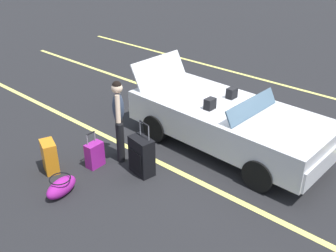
% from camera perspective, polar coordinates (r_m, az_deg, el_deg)
% --- Properties ---
extents(ground_plane, '(80.00, 80.00, 0.00)m').
position_cam_1_polar(ground_plane, '(8.27, 8.54, -2.99)').
color(ground_plane, black).
extents(lot_line_near, '(18.00, 0.12, 0.01)m').
position_cam_1_polar(lot_line_near, '(7.31, 2.48, -7.24)').
color(lot_line_near, '#EAE066').
rests_on(lot_line_near, ground_plane).
extents(lot_line_mid, '(18.00, 0.12, 0.01)m').
position_cam_1_polar(lot_line_mid, '(9.28, 13.01, 0.19)').
color(lot_line_mid, '#EAE066').
rests_on(lot_line_mid, ground_plane).
extents(lot_line_far, '(18.00, 0.12, 0.01)m').
position_cam_1_polar(lot_line_far, '(11.55, 19.63, 4.88)').
color(lot_line_far, '#EAE066').
rests_on(lot_line_far, ground_plane).
extents(convertible_car, '(4.26, 1.96, 1.51)m').
position_cam_1_polar(convertible_car, '(7.89, 10.00, 0.20)').
color(convertible_car, silver).
rests_on(convertible_car, ground_plane).
extents(suitcase_large_black, '(0.52, 0.37, 1.04)m').
position_cam_1_polar(suitcase_large_black, '(7.18, -3.93, -4.44)').
color(suitcase_large_black, black).
rests_on(suitcase_large_black, ground_plane).
extents(suitcase_medium_bright, '(0.46, 0.37, 0.62)m').
position_cam_1_polar(suitcase_medium_bright, '(7.59, -17.09, -4.35)').
color(suitcase_medium_bright, orange).
rests_on(suitcase_medium_bright, ground_plane).
extents(suitcase_small_carryon, '(0.21, 0.35, 0.72)m').
position_cam_1_polar(suitcase_small_carryon, '(7.55, -10.79, -4.19)').
color(suitcase_small_carryon, '#991E8C').
rests_on(suitcase_small_carryon, ground_plane).
extents(duffel_bag, '(0.44, 0.69, 0.34)m').
position_cam_1_polar(duffel_bag, '(6.99, -15.48, -8.65)').
color(duffel_bag, '#991E8C').
rests_on(duffel_bag, ground_plane).
extents(traveler_person, '(0.50, 0.48, 1.65)m').
position_cam_1_polar(traveler_person, '(7.39, -7.28, 1.39)').
color(traveler_person, black).
rests_on(traveler_person, ground_plane).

